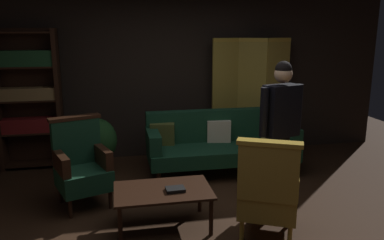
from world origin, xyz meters
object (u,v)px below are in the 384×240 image
armchair_wing_left (81,164)px  potted_plant (98,143)px  bookshelf (29,97)px  velvet_couch (220,141)px  folding_screen (251,96)px  standing_figure (281,122)px  book_black_cloth (175,189)px  armchair_gilt_accent (268,190)px  coffee_table (163,194)px

armchair_wing_left → potted_plant: armchair_wing_left is taller
potted_plant → bookshelf: bearing=149.7°
velvet_couch → potted_plant: (-1.73, 0.17, 0.03)m
bookshelf → armchair_wing_left: size_ratio=1.97×
folding_screen → potted_plant: (-2.42, -0.52, -0.51)m
folding_screen → standing_figure: folding_screen is taller
potted_plant → book_black_cloth: 1.89m
folding_screen → potted_plant: folding_screen is taller
folding_screen → book_black_cloth: bearing=-125.7°
standing_figure → potted_plant: (-2.08, 1.41, -0.55)m
armchair_wing_left → potted_plant: size_ratio=1.26×
standing_figure → book_black_cloth: 1.41m
bookshelf → potted_plant: (0.97, -0.57, -0.60)m
potted_plant → armchair_gilt_accent: bearing=-49.6°
book_black_cloth → standing_figure: bearing=13.1°
bookshelf → velvet_couch: size_ratio=0.97×
bookshelf → armchair_gilt_accent: bookshelf is taller
velvet_couch → armchair_gilt_accent: armchair_gilt_accent is taller
folding_screen → standing_figure: bearing=-100.0°
velvet_couch → potted_plant: size_ratio=2.56×
velvet_couch → potted_plant: bearing=174.3°
armchair_gilt_accent → armchair_wing_left: bearing=149.1°
armchair_gilt_accent → folding_screen: bearing=74.3°
armchair_gilt_accent → potted_plant: bearing=130.4°
folding_screen → bookshelf: size_ratio=0.93×
bookshelf → potted_plant: bearing=-30.3°
armchair_wing_left → potted_plant: (0.16, 0.89, -0.01)m
velvet_couch → coffee_table: velvet_couch is taller
folding_screen → book_black_cloth: size_ratio=9.88×
coffee_table → armchair_wing_left: armchair_wing_left is taller
coffee_table → potted_plant: size_ratio=1.21×
coffee_table → armchair_wing_left: (-0.87, 0.75, 0.12)m
standing_figure → book_black_cloth: standing_figure is taller
velvet_couch → coffee_table: size_ratio=2.12×
bookshelf → standing_figure: size_ratio=1.20×
bookshelf → velvet_couch: bookshelf is taller
coffee_table → standing_figure: (1.37, 0.23, 0.65)m
armchair_gilt_accent → potted_plant: size_ratio=1.26×
velvet_couch → potted_plant: velvet_couch is taller
folding_screen → armchair_gilt_accent: (-0.71, -2.53, -0.50)m
bookshelf → book_black_cloth: bearing=-51.5°
bookshelf → velvet_couch: bearing=-15.3°
folding_screen → standing_figure: 1.96m
folding_screen → potted_plant: 2.53m
velvet_couch → armchair_gilt_accent: (-0.02, -1.84, 0.04)m
coffee_table → armchair_wing_left: size_ratio=0.96×
bookshelf → armchair_gilt_accent: bearing=-43.9°
armchair_gilt_accent → book_black_cloth: size_ratio=5.41×
coffee_table → potted_plant: potted_plant is taller
armchair_wing_left → book_black_cloth: armchair_wing_left is taller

